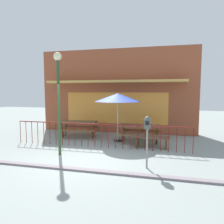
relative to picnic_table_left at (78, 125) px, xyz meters
The scene contains 10 objects.
ground 3.70m from the picnic_table_left, 65.13° to the right, with size 40.00×40.00×0.00m, color gray.
pub_storefront 2.88m from the picnic_table_left, 49.29° to the left, with size 8.59×1.39×4.55m.
patio_fence_front 2.24m from the picnic_table_left, 46.86° to the right, with size 7.24×0.04×0.97m.
picnic_table_left is the anchor object (origin of this frame).
picnic_table_right 3.10m from the picnic_table_left, ahead, with size 1.86×1.44×0.79m.
patio_umbrella 2.51m from the picnic_table_left, 11.08° to the right, with size 2.07×2.07×2.17m.
patio_bench 3.86m from the picnic_table_left, 19.08° to the right, with size 1.42×0.42×0.48m.
parking_meter_near 5.06m from the picnic_table_left, 44.07° to the right, with size 0.18×0.17×1.54m.
street_lamp 3.43m from the picnic_table_left, 80.34° to the right, with size 0.28×0.28×3.59m.
curb_edge 4.46m from the picnic_table_left, 69.68° to the right, with size 12.03×0.20×0.11m, color gray.
Camera 1 is at (2.49, -6.25, 2.26)m, focal length 33.53 mm.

